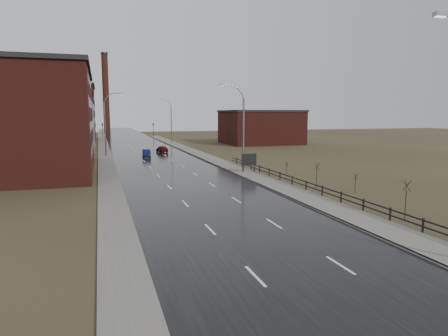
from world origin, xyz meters
TOP-DOWN VIEW (x-y plane):
  - ground at (0.00, 0.00)m, footprint 320.00×320.00m
  - road at (0.00, 60.00)m, footprint 14.00×300.00m
  - sidewalk_right at (8.60, 35.00)m, footprint 3.20×180.00m
  - curb_right at (7.08, 35.00)m, footprint 0.16×180.00m
  - sidewalk_left at (-8.20, 60.00)m, footprint 2.40×260.00m
  - warehouse_near at (-20.99, 45.00)m, footprint 22.44×28.56m
  - warehouse_mid at (-17.99, 78.00)m, footprint 16.32×20.40m
  - warehouse_far at (-22.99, 108.00)m, footprint 26.52×24.48m
  - building_right at (30.30, 82.00)m, footprint 18.36×16.32m
  - smokestack at (-6.00, 150.00)m, footprint 2.70×2.70m
  - streetlight_right_mid at (8.50, 36.00)m, footprint 3.36×0.28m
  - streetlight_left at (-7.70, 62.00)m, footprint 3.36×0.28m
  - streetlight_right_far at (8.50, 90.00)m, footprint 3.36×0.28m
  - guardrail at (10.30, 18.31)m, footprint 0.10×53.05m
  - shrub_c at (12.06, 10.54)m, footprint 0.68×0.71m
  - shrub_d at (14.51, 19.95)m, footprint 0.45×0.47m
  - shrub_e at (12.32, 23.45)m, footprint 0.61×0.65m
  - shrub_f at (13.18, 32.19)m, footprint 0.40×0.41m
  - billboard at (9.10, 34.73)m, footprint 2.02×0.17m
  - traffic_light_left at (-8.00, 120.00)m, footprint 0.58×2.73m
  - traffic_light_right at (8.00, 120.00)m, footprint 0.58×2.73m
  - car_near at (-1.26, 57.96)m, footprint 1.79×4.17m
  - car_far at (2.63, 65.56)m, footprint 2.09×4.18m

SIDE VIEW (x-z plane):
  - ground at x=0.00m, z-range 0.00..0.00m
  - road at x=0.00m, z-range 0.00..0.06m
  - sidewalk_left at x=-8.20m, z-range 0.00..0.12m
  - sidewalk_right at x=8.60m, z-range 0.00..0.18m
  - curb_right at x=7.08m, z-range 0.00..0.18m
  - car_near at x=-1.26m, z-range 0.00..1.33m
  - car_far at x=2.63m, z-range 0.00..1.37m
  - guardrail at x=10.30m, z-range 0.16..1.26m
  - shrub_f at x=13.18m, z-range 0.05..1.68m
  - shrub_d at x=14.51m, z-range 0.06..1.92m
  - shrub_e at x=12.32m, z-range 0.08..2.68m
  - shrub_c at x=12.06m, z-range 0.09..2.97m
  - billboard at x=9.10m, z-range 0.44..3.01m
  - building_right at x=30.30m, z-range 0.01..8.51m
  - traffic_light_left at x=-8.00m, z-range 1.95..7.25m
  - traffic_light_right at x=8.00m, z-range 1.95..7.25m
  - warehouse_mid at x=-17.99m, z-range 0.01..10.51m
  - streetlight_right_mid at x=8.50m, z-range 0.16..11.51m
  - streetlight_left at x=-7.70m, z-range 0.16..11.51m
  - streetlight_right_far at x=8.50m, z-range 0.16..11.51m
  - warehouse_near at x=-20.99m, z-range 0.01..13.51m
  - warehouse_far at x=-22.99m, z-range 0.01..15.51m
  - smokestack at x=-6.00m, z-range 0.15..30.85m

